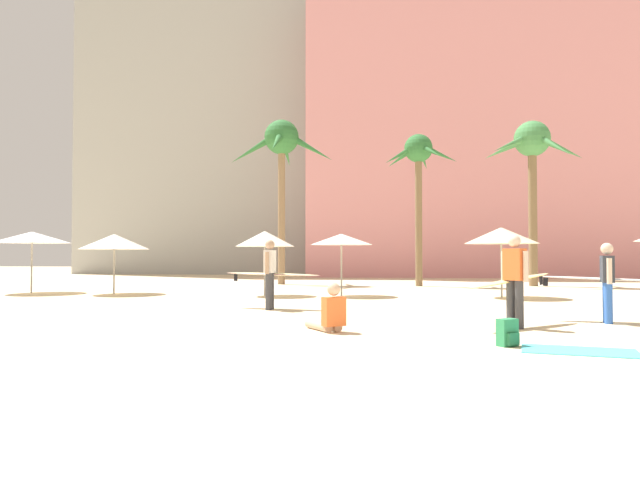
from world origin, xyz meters
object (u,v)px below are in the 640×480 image
cafe_umbrella_1 (114,242)px  cafe_umbrella_3 (501,236)px  cafe_umbrella_5 (32,237)px  person_near_right (605,279)px  palm_tree_center (282,148)px  beach_towel (579,351)px  person_mid_center (271,273)px  palm_tree_left (532,152)px  cafe_umbrella_4 (341,239)px  palm_tree_far_left (419,162)px  cafe_umbrella_6 (265,239)px  person_mid_right (329,315)px  person_far_left (513,278)px  backpack (508,333)px

cafe_umbrella_1 → cafe_umbrella_3: bearing=-1.6°
cafe_umbrella_5 → person_near_right: size_ratio=0.98×
palm_tree_center → cafe_umbrella_3: (8.67, -7.87, -4.50)m
beach_towel → person_mid_center: 8.31m
palm_tree_left → cafe_umbrella_4: size_ratio=3.52×
cafe_umbrella_5 → person_mid_center: (9.96, -5.43, -1.11)m
palm_tree_left → palm_tree_center: (-11.60, 0.42, 0.45)m
palm_tree_far_left → palm_tree_center: size_ratio=0.87×
person_mid_center → person_near_right: size_ratio=0.96×
palm_tree_far_left → beach_towel: 18.61m
person_mid_center → cafe_umbrella_5: bearing=158.4°
cafe_umbrella_1 → beach_towel: bearing=-42.2°
palm_tree_left → person_near_right: size_ratio=2.70×
palm_tree_far_left → cafe_umbrella_1: palm_tree_far_left is taller
palm_tree_center → beach_towel: 21.20m
cafe_umbrella_6 → cafe_umbrella_3: bearing=-0.6°
palm_tree_far_left → person_mid_right: palm_tree_far_left is taller
person_far_left → person_mid_right: bearing=-24.8°
person_mid_center → person_far_left: (5.36, -3.25, 0.01)m
cafe_umbrella_5 → cafe_umbrella_6: 8.85m
palm_tree_far_left → person_near_right: palm_tree_far_left is taller
cafe_umbrella_1 → cafe_umbrella_5: size_ratio=0.91×
backpack → person_far_left: bearing=132.6°
palm_tree_center → cafe_umbrella_3: 12.54m
palm_tree_far_left → palm_tree_center: (-6.45, 0.99, 0.94)m
beach_towel → person_far_left: person_far_left is taller
cafe_umbrella_3 → cafe_umbrella_5: bearing=178.0°
cafe_umbrella_3 → person_mid_right: 10.41m
palm_tree_far_left → person_near_right: bearing=-78.4°
cafe_umbrella_3 → cafe_umbrella_5: size_ratio=0.89×
cafe_umbrella_3 → cafe_umbrella_6: size_ratio=1.08×
cafe_umbrella_1 → palm_tree_far_left: bearing=30.0°
cafe_umbrella_4 → backpack: cafe_umbrella_4 is taller
person_mid_center → person_near_right: person_mid_center is taller
cafe_umbrella_4 → person_mid_center: 5.36m
beach_towel → palm_tree_left: bearing=77.5°
palm_tree_left → cafe_umbrella_1: (-16.41, -7.08, -4.21)m
palm_tree_left → cafe_umbrella_3: (-2.93, -7.45, -4.05)m
palm_tree_left → person_mid_center: (-9.72, -12.29, -5.14)m
palm_tree_far_left → person_far_left: palm_tree_far_left is taller
palm_tree_far_left → cafe_umbrella_1: (-11.26, -6.51, -3.72)m
palm_tree_center → person_near_right: 18.49m
palm_tree_left → beach_towel: bearing=-102.5°
palm_tree_far_left → beach_towel: size_ratio=4.34×
cafe_umbrella_1 → person_mid_right: cafe_umbrella_1 is taller
cafe_umbrella_6 → person_mid_center: bearing=-77.0°
beach_towel → person_mid_right: size_ratio=1.58×
palm_tree_far_left → backpack: (0.16, -17.34, -5.40)m
cafe_umbrella_3 → person_far_left: bearing=-100.0°
palm_tree_center → person_far_left: (7.24, -15.96, -5.59)m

